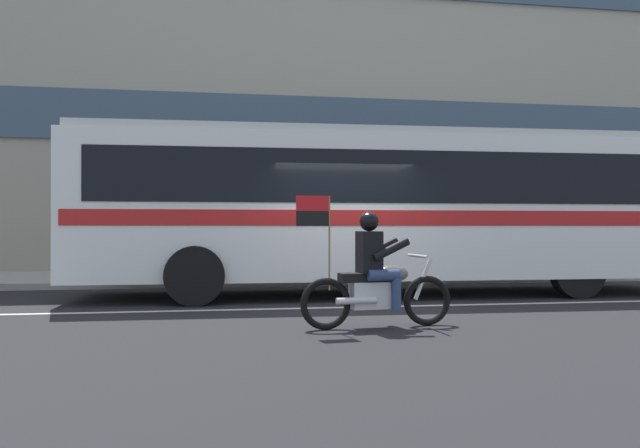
# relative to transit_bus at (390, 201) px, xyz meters

# --- Properties ---
(ground_plane) EXTENTS (60.00, 60.00, 0.00)m
(ground_plane) POSITION_rel_transit_bus_xyz_m (-1.16, -1.19, -1.88)
(ground_plane) COLOR black
(sidewalk_curb) EXTENTS (28.00, 3.80, 0.15)m
(sidewalk_curb) POSITION_rel_transit_bus_xyz_m (-1.16, 3.91, -1.81)
(sidewalk_curb) COLOR #A39E93
(sidewalk_curb) RESTS_ON ground_plane
(lane_center_stripe) EXTENTS (26.60, 0.14, 0.01)m
(lane_center_stripe) POSITION_rel_transit_bus_xyz_m (-1.16, -1.79, -1.88)
(lane_center_stripe) COLOR silver
(lane_center_stripe) RESTS_ON ground_plane
(office_building_facade) EXTENTS (28.00, 0.89, 12.90)m
(office_building_facade) POSITION_rel_transit_bus_xyz_m (-1.16, 6.20, 4.58)
(office_building_facade) COLOR gray
(office_building_facade) RESTS_ON ground_plane
(transit_bus) EXTENTS (12.37, 2.85, 3.22)m
(transit_bus) POSITION_rel_transit_bus_xyz_m (0.00, 0.00, 0.00)
(transit_bus) COLOR white
(transit_bus) RESTS_ON ground_plane
(motorcycle_with_rider) EXTENTS (2.19, 0.65, 1.78)m
(motorcycle_with_rider) POSITION_rel_transit_bus_xyz_m (-1.29, -3.90, -1.22)
(motorcycle_with_rider) COLOR black
(motorcycle_with_rider) RESTS_ON ground_plane
(fire_hydrant) EXTENTS (0.22, 0.30, 0.75)m
(fire_hydrant) POSITION_rel_transit_bus_xyz_m (-1.65, 2.99, -1.37)
(fire_hydrant) COLOR #4C8C3F
(fire_hydrant) RESTS_ON sidewalk_curb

